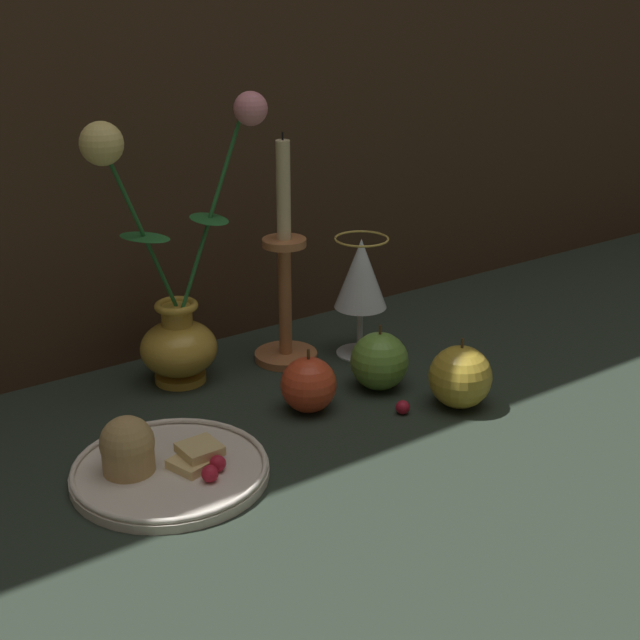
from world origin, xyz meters
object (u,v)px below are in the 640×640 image
(apple_beside_vase, at_px, (460,377))
(apple_at_table_edge, at_px, (380,362))
(apple_near_glass, at_px, (311,386))
(plate_with_pastries, at_px, (160,463))
(candlestick, at_px, (285,289))
(vase, at_px, (175,305))
(wine_glass, at_px, (361,278))

(apple_beside_vase, bearing_deg, apple_at_table_edge, 118.05)
(apple_near_glass, height_order, apple_at_table_edge, apple_at_table_edge)
(apple_near_glass, bearing_deg, plate_with_pastries, -171.21)
(apple_near_glass, distance_m, apple_at_table_edge, 0.11)
(plate_with_pastries, bearing_deg, apple_beside_vase, -8.78)
(candlestick, bearing_deg, apple_beside_vase, -67.20)
(apple_beside_vase, distance_m, apple_at_table_edge, 0.11)
(vase, relative_size, plate_with_pastries, 1.73)
(apple_beside_vase, xyz_separation_m, apple_at_table_edge, (-0.05, 0.09, -0.00))
(vase, relative_size, apple_near_glass, 4.52)
(vase, xyz_separation_m, plate_with_pastries, (-0.12, -0.20, -0.09))
(plate_with_pastries, height_order, apple_near_glass, apple_near_glass)
(wine_glass, bearing_deg, candlestick, 156.34)
(vase, xyz_separation_m, apple_at_table_edge, (0.20, -0.16, -0.07))
(plate_with_pastries, xyz_separation_m, apple_beside_vase, (0.37, -0.06, 0.02))
(apple_beside_vase, bearing_deg, vase, 134.24)
(plate_with_pastries, height_order, apple_beside_vase, apple_beside_vase)
(plate_with_pastries, bearing_deg, wine_glass, 20.59)
(plate_with_pastries, relative_size, candlestick, 0.68)
(candlestick, distance_m, apple_at_table_edge, 0.17)
(apple_beside_vase, bearing_deg, wine_glass, 91.36)
(plate_with_pastries, xyz_separation_m, apple_at_table_edge, (0.32, 0.04, 0.02))
(candlestick, height_order, apple_near_glass, candlestick)
(wine_glass, distance_m, apple_beside_vase, 0.21)
(apple_beside_vase, bearing_deg, plate_with_pastries, 171.22)
(wine_glass, relative_size, apple_near_glass, 2.09)
(plate_with_pastries, height_order, candlestick, candlestick)
(candlestick, xyz_separation_m, apple_at_table_edge, (0.05, -0.14, -0.06))
(wine_glass, xyz_separation_m, apple_near_glass, (-0.15, -0.10, -0.08))
(wine_glass, bearing_deg, apple_near_glass, -145.61)
(vase, relative_size, candlestick, 1.17)
(apple_at_table_edge, bearing_deg, plate_with_pastries, -173.67)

